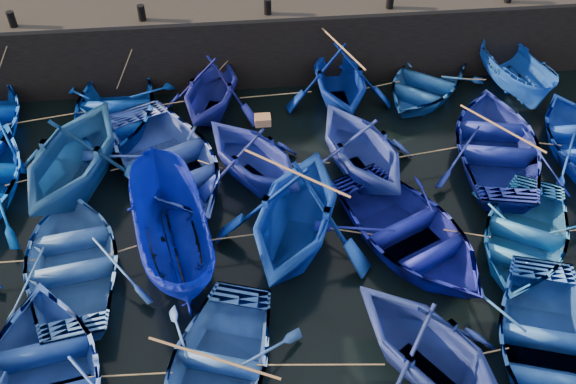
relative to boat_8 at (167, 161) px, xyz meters
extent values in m
plane|color=black|center=(3.35, -4.96, -0.59)|extent=(120.00, 120.00, 0.00)
cube|color=black|center=(3.35, 5.54, 0.66)|extent=(26.00, 2.50, 2.50)
cube|color=black|center=(3.35, 5.54, 1.97)|extent=(26.00, 2.50, 0.12)
cylinder|color=black|center=(-4.65, 4.64, 2.28)|extent=(0.24, 0.24, 0.50)
cylinder|color=black|center=(-0.65, 4.64, 2.28)|extent=(0.24, 0.24, 0.50)
cylinder|color=black|center=(3.35, 4.64, 2.28)|extent=(0.24, 0.24, 0.50)
cylinder|color=black|center=(7.35, 4.64, 2.28)|extent=(0.24, 0.24, 0.50)
imported|color=#043192|center=(-1.78, 2.76, -0.04)|extent=(4.00, 5.46, 1.10)
imported|color=navy|center=(1.35, 3.01, 0.41)|extent=(4.27, 4.62, 2.00)
imported|color=#04228F|center=(5.53, 3.12, 0.49)|extent=(3.62, 4.17, 2.15)
imported|color=#1B529B|center=(8.56, 3.42, -0.12)|extent=(5.31, 5.53, 0.93)
imported|color=blue|center=(11.50, 3.22, 0.20)|extent=(2.14, 4.30, 1.59)
imported|color=navy|center=(-2.48, -0.20, 0.69)|extent=(5.47, 5.92, 2.57)
imported|color=blue|center=(0.00, 0.00, 0.00)|extent=(6.09, 6.88, 1.18)
imported|color=#1F2E9F|center=(2.50, -0.43, 0.44)|extent=(5.04, 5.17, 2.07)
imported|color=#283FA8|center=(5.59, -0.49, 0.53)|extent=(4.83, 5.20, 2.25)
imported|color=navy|center=(9.82, -0.14, -0.04)|extent=(4.81, 5.99, 1.11)
imported|color=blue|center=(-2.20, -3.40, -0.08)|extent=(4.28, 5.44, 1.02)
imported|color=#03118C|center=(0.26, -3.18, 0.34)|extent=(2.76, 5.10, 1.87)
imported|color=#0A34A2|center=(3.40, -3.08, 0.68)|extent=(5.61, 5.99, 2.54)
imported|color=navy|center=(6.33, -3.43, -0.06)|extent=(5.58, 6.26, 1.07)
imported|color=blue|center=(9.26, -3.80, -0.12)|extent=(5.07, 5.54, 0.94)
imported|color=#1D43A4|center=(-2.32, -6.82, -0.04)|extent=(4.65, 5.86, 1.09)
imported|color=blue|center=(1.25, -6.90, -0.12)|extent=(4.50, 5.32, 0.94)
imported|color=navy|center=(5.78, -7.16, 0.50)|extent=(5.29, 5.43, 2.18)
imported|color=#1C4EB6|center=(8.57, -7.04, -0.09)|extent=(4.80, 5.71, 1.01)
cube|color=#8C5F3D|center=(2.80, -0.43, 1.59)|extent=(0.43, 0.36, 0.23)
cylinder|color=tan|center=(-3.83, 2.54, -0.04)|extent=(2.31, 0.47, 0.04)
cylinder|color=tan|center=(-0.21, 2.88, -0.04)|extent=(1.34, 0.29, 0.04)
cylinder|color=tan|center=(3.44, 3.07, -0.04)|extent=(2.37, 0.15, 0.04)
cylinder|color=tan|center=(7.04, 3.27, -0.04)|extent=(1.25, 0.34, 0.04)
cylinder|color=tan|center=(10.03, 3.32, -0.04)|extent=(1.14, 0.24, 0.04)
cylinder|color=tan|center=(-3.91, -0.37, -0.04)|extent=(1.07, 0.38, 0.04)
cylinder|color=tan|center=(-1.24, -0.10, -0.04)|extent=(0.69, 0.23, 0.04)
cylinder|color=tan|center=(1.25, -0.21, -0.04)|extent=(0.72, 0.46, 0.04)
cylinder|color=tan|center=(4.04, -0.46, -0.04)|extent=(1.29, 0.10, 0.04)
cylinder|color=tan|center=(7.70, -0.32, -0.04)|extent=(2.43, 0.39, 0.04)
cylinder|color=tan|center=(11.20, -0.28, -0.04)|extent=(0.98, 0.32, 0.04)
cylinder|color=tan|center=(-0.97, -3.29, -0.04)|extent=(0.67, 0.26, 0.04)
cylinder|color=tan|center=(1.83, -3.13, -0.04)|extent=(1.34, 0.14, 0.04)
cylinder|color=tan|center=(4.87, -3.25, -0.04)|extent=(1.14, 0.38, 0.04)
cylinder|color=tan|center=(7.80, -3.62, -0.04)|extent=(1.14, 0.41, 0.04)
cylinder|color=tan|center=(-0.53, -6.86, -0.04)|extent=(1.77, 0.11, 0.04)
cylinder|color=tan|center=(3.51, -7.03, -0.04)|extent=(2.73, 0.30, 0.04)
cylinder|color=tan|center=(7.17, -7.10, -0.04)|extent=(0.99, 0.16, 0.04)
cylinder|color=tan|center=(-5.27, 4.03, 0.99)|extent=(1.27, 1.07, 2.09)
cylinder|color=tan|center=(-1.21, 4.25, 0.99)|extent=(1.17, 0.64, 2.09)
cylinder|color=tan|center=(2.35, 4.38, 0.99)|extent=(2.03, 0.38, 2.10)
cylinder|color=tan|center=(6.44, 4.43, 0.99)|extent=(1.85, 0.26, 2.09)
cylinder|color=tan|center=(7.96, 4.58, 0.99)|extent=(1.25, 0.12, 2.09)
cylinder|color=tan|center=(11.42, 4.48, 0.99)|extent=(0.20, 0.18, 2.07)
cylinder|color=#99724C|center=(5.53, 3.12, 1.59)|extent=(1.08, 2.84, 0.06)
cylinder|color=#99724C|center=(9.82, -0.14, 0.54)|extent=(1.77, 2.49, 0.06)
cylinder|color=#99724C|center=(3.40, -3.08, 1.97)|extent=(2.34, 1.97, 0.06)
cylinder|color=#99724C|center=(1.25, -6.90, 0.38)|extent=(2.74, 1.32, 0.06)
camera|label=1|loc=(2.06, -14.34, 12.06)|focal=40.00mm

